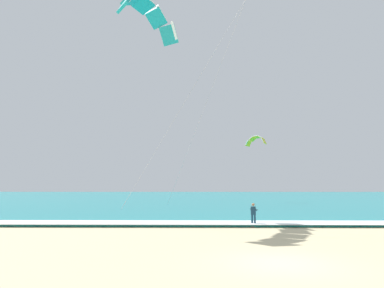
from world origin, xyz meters
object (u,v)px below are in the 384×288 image
at_px(surfboard, 254,226).
at_px(kitesurfer, 253,213).
at_px(kite_distant, 256,140).
at_px(kite_primary, 147,12).

xyz_separation_m(surfboard, kitesurfer, (0.01, 0.02, 0.91)).
relative_size(surfboard, kitesurfer, 0.87).
xyz_separation_m(kitesurfer, kite_distant, (6.21, 33.09, 9.91)).
height_order(surfboard, kite_distant, kite_distant).
height_order(surfboard, kitesurfer, kitesurfer).
xyz_separation_m(surfboard, kite_distant, (6.22, 33.11, 10.82)).
relative_size(kite_primary, kite_distant, 4.41).
bearing_deg(surfboard, kite_distant, 79.37).
bearing_deg(kite_distant, surfboard, -100.63).
bearing_deg(surfboard, kitesurfer, 70.57).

